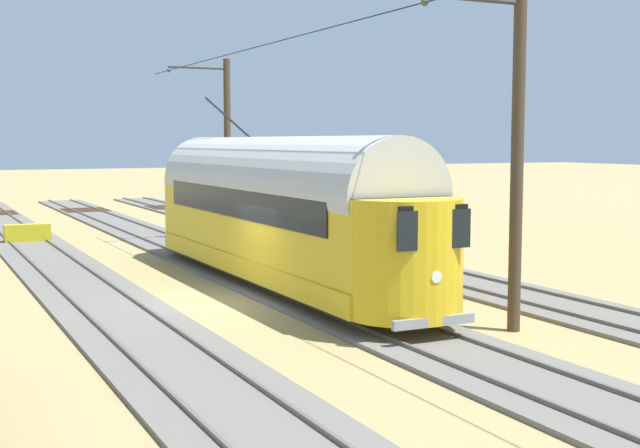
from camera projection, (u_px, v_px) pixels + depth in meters
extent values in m
plane|color=#9E8956|center=(213.00, 305.00, 21.82)|extent=(220.00, 220.00, 0.00)
cube|color=#666059|center=(460.00, 281.00, 25.17)|extent=(2.80, 80.00, 0.10)
cube|color=#59544C|center=(440.00, 280.00, 24.85)|extent=(0.07, 80.00, 0.08)
cube|color=#59544C|center=(480.00, 277.00, 25.48)|extent=(0.07, 80.00, 0.08)
cube|color=#47331E|center=(164.00, 206.00, 53.79)|extent=(2.50, 0.24, 0.08)
cube|color=#47331E|center=(167.00, 206.00, 53.21)|extent=(2.50, 0.24, 0.08)
cube|color=#47331E|center=(170.00, 207.00, 52.63)|extent=(2.50, 0.24, 0.08)
cube|color=#47331E|center=(172.00, 208.00, 52.04)|extent=(2.50, 0.24, 0.08)
cube|color=#47331E|center=(176.00, 209.00, 51.46)|extent=(2.50, 0.24, 0.08)
cube|color=#666059|center=(304.00, 295.00, 22.94)|extent=(2.80, 80.00, 0.10)
cube|color=#59544C|center=(279.00, 294.00, 22.62)|extent=(0.07, 80.00, 0.08)
cube|color=#59544C|center=(327.00, 290.00, 23.24)|extent=(0.07, 80.00, 0.08)
cube|color=#47331E|center=(81.00, 209.00, 51.55)|extent=(2.50, 0.24, 0.08)
cube|color=#47331E|center=(83.00, 209.00, 50.97)|extent=(2.50, 0.24, 0.08)
cube|color=#47331E|center=(85.00, 210.00, 50.39)|extent=(2.50, 0.24, 0.08)
cube|color=#47331E|center=(87.00, 211.00, 49.81)|extent=(2.50, 0.24, 0.08)
cube|color=#47331E|center=(89.00, 212.00, 49.23)|extent=(2.50, 0.24, 0.08)
cube|color=#666059|center=(113.00, 312.00, 20.70)|extent=(2.80, 80.00, 0.10)
cube|color=#59544C|center=(82.00, 310.00, 20.38)|extent=(0.07, 80.00, 0.08)
cube|color=#59544C|center=(142.00, 305.00, 21.01)|extent=(0.07, 80.00, 0.08)
cube|color=gold|center=(277.00, 262.00, 24.51)|extent=(2.65, 13.92, 0.55)
cube|color=gold|center=(277.00, 236.00, 24.43)|extent=(2.55, 13.92, 0.95)
cube|color=gold|center=(276.00, 202.00, 24.34)|extent=(2.55, 13.92, 1.05)
cylinder|color=#B7B7B2|center=(276.00, 183.00, 24.28)|extent=(2.65, 13.64, 2.65)
cylinder|color=gold|center=(403.00, 257.00, 18.23)|extent=(2.55, 2.55, 2.55)
cylinder|color=gold|center=(201.00, 210.00, 30.59)|extent=(2.55, 2.55, 2.55)
cube|color=black|center=(433.00, 214.00, 17.12)|extent=(1.63, 0.08, 0.36)
cube|color=black|center=(434.00, 230.00, 17.11)|extent=(1.73, 0.06, 0.80)
cube|color=black|center=(234.00, 203.00, 23.77)|extent=(0.04, 11.69, 0.80)
cube|color=black|center=(317.00, 200.00, 24.90)|extent=(0.04, 11.69, 0.80)
cylinder|color=silver|center=(436.00, 277.00, 17.13)|extent=(0.24, 0.06, 0.24)
cube|color=gray|center=(434.00, 322.00, 17.27)|extent=(1.94, 0.12, 0.20)
cylinder|color=black|center=(226.00, 116.00, 27.80)|extent=(0.07, 4.14, 1.44)
cylinder|color=black|center=(323.00, 294.00, 20.22)|extent=(0.10, 0.76, 0.76)
cylinder|color=black|center=(375.00, 289.00, 20.85)|extent=(0.10, 0.76, 0.76)
cylinder|color=black|center=(204.00, 251.00, 28.19)|extent=(0.10, 0.76, 0.76)
cylinder|color=black|center=(245.00, 248.00, 28.82)|extent=(0.10, 0.76, 0.76)
cylinder|color=#423323|center=(228.00, 152.00, 34.89)|extent=(0.28, 0.28, 7.50)
cylinder|color=#2D2D2D|center=(198.00, 68.00, 34.04)|extent=(2.42, 0.10, 0.10)
sphere|color=#334733|center=(169.00, 70.00, 33.52)|extent=(0.16, 0.16, 0.16)
cylinder|color=#423323|center=(517.00, 161.00, 18.44)|extent=(0.28, 0.28, 7.50)
sphere|color=#334733|center=(425.00, 2.00, 17.08)|extent=(0.16, 0.16, 0.16)
cylinder|color=black|center=(425.00, 2.00, 17.08)|extent=(0.03, 40.78, 0.03)
cylinder|color=black|center=(198.00, 68.00, 34.04)|extent=(2.42, 0.02, 0.02)
cylinder|color=black|center=(372.00, 236.00, 32.82)|extent=(0.08, 0.08, 1.10)
cylinder|color=red|center=(372.00, 218.00, 32.76)|extent=(0.30, 0.30, 0.03)
cylinder|color=#262626|center=(368.00, 241.00, 32.77)|extent=(0.33, 0.04, 0.54)
cube|color=#B2A519|center=(27.00, 234.00, 34.79)|extent=(1.80, 0.60, 0.80)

